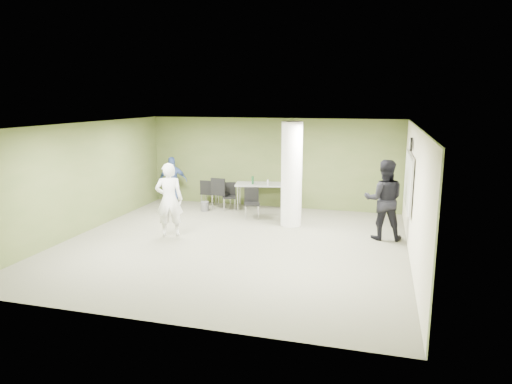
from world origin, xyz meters
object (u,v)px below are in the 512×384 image
(man_black, at_px, (384,200))
(man_blue, at_px, (173,181))
(woman_white, at_px, (169,200))
(folding_table, at_px, (263,185))
(chair_back_left, at_px, (208,191))

(man_black, height_order, man_blue, man_black)
(woman_white, bearing_deg, folding_table, -137.53)
(woman_white, relative_size, man_black, 0.94)
(folding_table, bearing_deg, chair_back_left, 171.04)
(man_blue, bearing_deg, woman_white, 88.61)
(folding_table, distance_m, woman_white, 3.67)
(folding_table, distance_m, man_blue, 2.98)
(chair_back_left, height_order, woman_white, woman_white)
(man_black, bearing_deg, man_blue, -21.80)
(folding_table, relative_size, woman_white, 0.99)
(folding_table, bearing_deg, woman_white, -125.92)
(chair_back_left, distance_m, man_blue, 1.20)
(folding_table, bearing_deg, man_black, -42.10)
(woman_white, relative_size, man_blue, 1.18)
(woman_white, bearing_deg, chair_back_left, -107.90)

